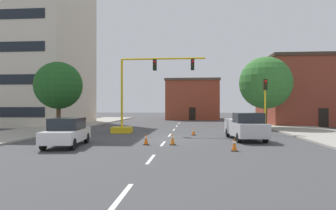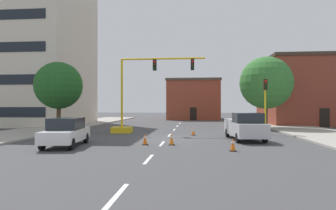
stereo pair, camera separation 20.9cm
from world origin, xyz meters
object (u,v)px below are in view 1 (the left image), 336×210
at_px(traffic_light_pole_right, 265,94).
at_px(sedan_white_near_left, 67,132).
at_px(traffic_cone_roadside_d, 193,132).
at_px(traffic_cone_roadside_b, 146,139).
at_px(tree_right_mid, 265,83).
at_px(traffic_signal_gantry, 133,109).
at_px(traffic_cone_roadside_c, 234,144).
at_px(traffic_cone_roadside_a, 173,139).
at_px(tree_left_near, 59,86).
at_px(pickup_truck_silver, 245,126).

bearing_deg(traffic_light_pole_right, sedan_white_near_left, -148.63).
bearing_deg(traffic_cone_roadside_d, traffic_cone_roadside_b, -115.79).
bearing_deg(tree_right_mid, traffic_light_pole_right, -103.91).
xyz_separation_m(traffic_signal_gantry, traffic_cone_roadside_c, (7.70, -9.82, -1.85)).
relative_size(sedan_white_near_left, traffic_cone_roadside_b, 6.32).
bearing_deg(traffic_cone_roadside_a, tree_left_near, 150.32).
bearing_deg(traffic_cone_roadside_d, tree_right_mid, 44.37).
bearing_deg(traffic_signal_gantry, traffic_cone_roadside_b, -72.42).
distance_m(traffic_signal_gantry, traffic_cone_roadside_c, 12.62).
relative_size(sedan_white_near_left, traffic_cone_roadside_c, 6.33).
bearing_deg(traffic_cone_roadside_c, sedan_white_near_left, 174.34).
distance_m(pickup_truck_silver, traffic_cone_roadside_d, 4.82).
bearing_deg(traffic_signal_gantry, pickup_truck_silver, -25.50).
bearing_deg(tree_right_mid, traffic_cone_roadside_a, -123.50).
height_order(traffic_signal_gantry, sedan_white_near_left, traffic_signal_gantry).
bearing_deg(tree_right_mid, traffic_signal_gantry, -155.17).
xyz_separation_m(traffic_light_pole_right, pickup_truck_silver, (-2.43, -4.09, -2.55)).
relative_size(traffic_light_pole_right, traffic_cone_roadside_a, 6.13).
height_order(pickup_truck_silver, traffic_cone_roadside_d, pickup_truck_silver).
distance_m(traffic_signal_gantry, sedan_white_near_left, 9.22).
bearing_deg(traffic_signal_gantry, tree_right_mid, 24.83).
bearing_deg(tree_right_mid, traffic_cone_roadside_d, -135.63).
bearing_deg(sedan_white_near_left, traffic_cone_roadside_d, 43.41).
bearing_deg(traffic_cone_roadside_c, traffic_light_pole_right, 67.31).
distance_m(tree_right_mid, traffic_cone_roadside_a, 17.17).
relative_size(traffic_light_pole_right, tree_left_near, 0.76).
height_order(traffic_signal_gantry, traffic_cone_roadside_d, traffic_signal_gantry).
bearing_deg(traffic_cone_roadside_d, traffic_light_pole_right, 10.72).
xyz_separation_m(traffic_signal_gantry, tree_right_mid, (13.28, 6.14, 2.76)).
bearing_deg(traffic_cone_roadside_a, sedan_white_near_left, -169.64).
distance_m(tree_left_near, traffic_cone_roadside_b, 11.26).
distance_m(traffic_cone_roadside_a, traffic_cone_roadside_b, 1.69).
xyz_separation_m(traffic_signal_gantry, sedan_white_near_left, (-2.29, -8.83, -1.32)).
bearing_deg(traffic_light_pole_right, traffic_cone_roadside_c, -112.69).
bearing_deg(tree_right_mid, traffic_cone_roadside_b, -127.94).
distance_m(tree_right_mid, traffic_cone_roadside_c, 17.53).
height_order(traffic_light_pole_right, traffic_cone_roadside_c, traffic_light_pole_right).
bearing_deg(traffic_cone_roadside_b, traffic_cone_roadside_c, -21.60).
bearing_deg(sedan_white_near_left, traffic_signal_gantry, 75.49).
xyz_separation_m(traffic_signal_gantry, traffic_cone_roadside_d, (5.47, -1.49, -1.91)).
height_order(sedan_white_near_left, traffic_cone_roadside_d, sedan_white_near_left).
bearing_deg(traffic_cone_roadside_a, traffic_cone_roadside_d, 77.84).
xyz_separation_m(traffic_signal_gantry, traffic_light_pole_right, (11.68, -0.32, 1.32)).
distance_m(sedan_white_near_left, traffic_cone_roadside_c, 10.05).
xyz_separation_m(traffic_light_pole_right, traffic_cone_roadside_c, (-3.97, -9.50, -3.16)).
bearing_deg(sedan_white_near_left, traffic_light_pole_right, 31.37).
xyz_separation_m(tree_left_near, sedan_white_near_left, (3.96, -7.09, -3.36)).
xyz_separation_m(pickup_truck_silver, traffic_cone_roadside_a, (-5.10, -3.24, -0.59)).
bearing_deg(tree_left_near, traffic_cone_roadside_c, -30.10).
distance_m(traffic_light_pole_right, traffic_cone_roadside_a, 10.98).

